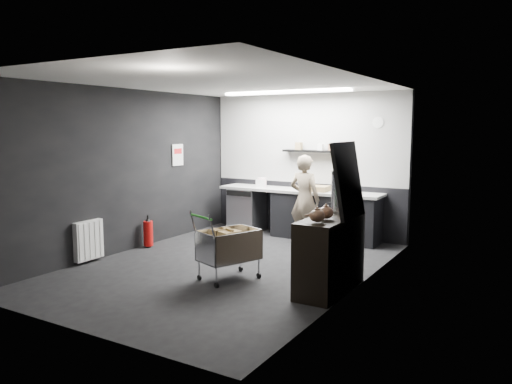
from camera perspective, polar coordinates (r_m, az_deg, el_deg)
The scene contains 22 objects.
floor at distance 7.55m, azimuth -3.36°, elevation -8.49°, with size 5.50×5.50×0.00m, color black.
ceiling at distance 7.28m, azimuth -3.52°, elevation 12.40°, with size 5.50×5.50×0.00m, color white.
wall_back at distance 9.68m, azimuth 5.75°, elevation 3.14°, with size 5.50×5.50×0.00m, color black.
wall_front at distance 5.27m, azimuth -20.49°, elevation -0.87°, with size 5.50×5.50×0.00m, color black.
wall_left at distance 8.57m, azimuth -14.58°, elevation 2.39°, with size 5.50×5.50×0.00m, color black.
wall_right at distance 6.39m, azimuth 11.57°, elevation 0.84°, with size 5.50×5.50×0.00m, color black.
kitchen_wall_panel at distance 9.64m, azimuth 5.74°, elevation 6.09°, with size 3.95×0.02×1.70m, color #B6B6B2.
dado_panel at distance 9.76m, azimuth 5.64°, elevation -1.85°, with size 3.95×0.02×1.00m, color black.
floating_shelf at distance 9.46m, azimuth 6.54°, elevation 4.67°, with size 1.20×0.22×0.04m, color black.
wall_clock at distance 9.12m, azimuth 13.80°, elevation 7.73°, with size 0.20×0.20×0.03m, color white.
poster at distance 9.50m, azimuth -8.95°, elevation 4.21°, with size 0.02×0.30×0.40m, color white.
poster_red_band at distance 9.50m, azimuth -8.93°, elevation 4.63°, with size 0.01×0.22×0.10m, color red.
radiator at distance 8.07m, azimuth -18.60°, elevation -5.25°, with size 0.10×0.50×0.60m, color white.
ceiling_strip at distance 8.87m, azimuth 3.35°, elevation 11.31°, with size 2.40×0.20×0.04m, color white.
prep_counter at distance 9.44m, azimuth 5.58°, elevation -2.43°, with size 3.20×0.61×0.90m.
person at distance 8.90m, azimuth 5.58°, elevation -0.84°, with size 0.58×0.38×1.59m, color #B9AC92.
shopping_cart at distance 6.82m, azimuth -3.13°, elevation -6.37°, with size 0.78×1.02×0.93m.
sideboard at distance 6.41m, azimuth 8.68°, elevation -5.91°, with size 0.54×1.26×1.89m.
fire_extinguisher at distance 8.85m, azimuth -12.22°, elevation -4.54°, with size 0.16×0.16×0.53m.
cardboard_box at distance 9.23m, azimuth 6.78°, elevation 0.41°, with size 0.49×0.37×0.10m, color #977D50.
pink_tub at distance 9.79m, azimuth 0.67°, elevation 1.11°, with size 0.18×0.18×0.18m, color white.
white_container at distance 9.75m, azimuth 0.49°, elevation 0.98°, with size 0.17×0.13×0.15m, color white.
Camera 1 is at (4.08, -6.00, 2.06)m, focal length 35.00 mm.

